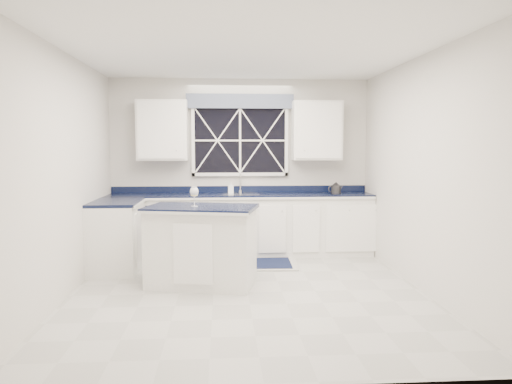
{
  "coord_description": "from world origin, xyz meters",
  "views": [
    {
      "loc": [
        -0.29,
        -5.56,
        1.68
      ],
      "look_at": [
        0.12,
        0.4,
        1.12
      ],
      "focal_mm": 35.0,
      "sensor_mm": 36.0,
      "label": 1
    }
  ],
  "objects": [
    {
      "name": "island",
      "position": [
        -0.53,
        0.35,
        0.48
      ],
      "size": [
        1.42,
        1.04,
        0.96
      ],
      "rotation": [
        0.0,
        0.0,
        -0.23
      ],
      "color": "white",
      "rests_on": "ground"
    },
    {
      "name": "wine_glass",
      "position": [
        -0.61,
        0.32,
        1.12
      ],
      "size": [
        0.1,
        0.1,
        0.24
      ],
      "color": "silver",
      "rests_on": "island"
    },
    {
      "name": "window",
      "position": [
        0.0,
        2.2,
        1.83
      ],
      "size": [
        1.65,
        0.09,
        1.26
      ],
      "color": "black",
      "rests_on": "ground"
    },
    {
      "name": "dishwasher",
      "position": [
        -1.1,
        1.95,
        0.41
      ],
      "size": [
        0.6,
        0.58,
        0.82
      ],
      "primitive_type": "cube",
      "color": "black",
      "rests_on": "ground"
    },
    {
      "name": "back_wall",
      "position": [
        0.0,
        2.25,
        1.35
      ],
      "size": [
        4.0,
        0.1,
        2.7
      ],
      "primitive_type": "cube",
      "color": "beige",
      "rests_on": "ground"
    },
    {
      "name": "faucet",
      "position": [
        0.0,
        2.14,
        1.1
      ],
      "size": [
        0.05,
        0.2,
        0.3
      ],
      "color": "silver",
      "rests_on": "countertop"
    },
    {
      "name": "soap_bottle",
      "position": [
        -0.15,
        2.09,
        1.03
      ],
      "size": [
        0.08,
        0.09,
        0.18
      ],
      "primitive_type": "imported",
      "rotation": [
        0.0,
        0.0,
        0.04
      ],
      "color": "silver",
      "rests_on": "countertop"
    },
    {
      "name": "countertop",
      "position": [
        0.0,
        1.95,
        0.92
      ],
      "size": [
        3.98,
        0.64,
        0.04
      ],
      "primitive_type": "cube",
      "color": "black",
      "rests_on": "base_cabinets"
    },
    {
      "name": "rug",
      "position": [
        0.07,
        1.35,
        0.01
      ],
      "size": [
        1.39,
        0.87,
        0.02
      ],
      "rotation": [
        0.0,
        0.0,
        -0.03
      ],
      "color": "#A9A9A4",
      "rests_on": "ground"
    },
    {
      "name": "base_cabinets",
      "position": [
        -0.33,
        1.78,
        0.45
      ],
      "size": [
        3.99,
        1.6,
        0.9
      ],
      "color": "white",
      "rests_on": "ground"
    },
    {
      "name": "upper_cabinets",
      "position": [
        0.0,
        2.08,
        1.9
      ],
      "size": [
        3.1,
        0.34,
        0.9
      ],
      "color": "white",
      "rests_on": "ground"
    },
    {
      "name": "kettle",
      "position": [
        1.46,
        1.95,
        1.02
      ],
      "size": [
        0.25,
        0.18,
        0.18
      ],
      "rotation": [
        0.0,
        0.0,
        0.26
      ],
      "color": "#2B2B2E",
      "rests_on": "countertop"
    },
    {
      "name": "ground",
      "position": [
        0.0,
        0.0,
        0.0
      ],
      "size": [
        4.5,
        4.5,
        0.0
      ],
      "primitive_type": "plane",
      "color": "#AEADA9",
      "rests_on": "ground"
    }
  ]
}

